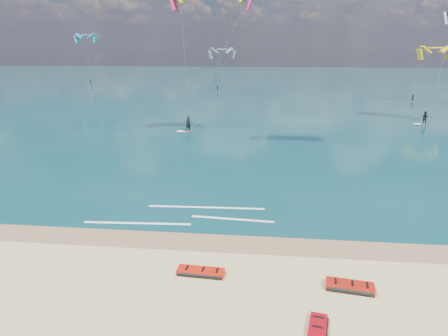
# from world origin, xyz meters

# --- Properties ---
(ground) EXTENTS (320.00, 320.00, 0.00)m
(ground) POSITION_xyz_m (0.00, 40.00, 0.00)
(ground) COLOR tan
(ground) RESTS_ON ground
(wet_sand_strip) EXTENTS (320.00, 2.40, 0.01)m
(wet_sand_strip) POSITION_xyz_m (0.00, 3.00, 0.00)
(wet_sand_strip) COLOR brown
(wet_sand_strip) RESTS_ON ground
(sea) EXTENTS (320.00, 200.00, 0.04)m
(sea) POSITION_xyz_m (0.00, 104.00, 0.02)
(sea) COLOR #0A353B
(sea) RESTS_ON ground
(packed_kite_left) EXTENTS (2.64, 1.18, 0.37)m
(packed_kite_left) POSITION_xyz_m (1.91, -0.52, 0.00)
(packed_kite_left) COLOR red
(packed_kite_left) RESTS_ON ground
(packed_kite_mid) EXTENTS (2.56, 1.47, 0.41)m
(packed_kite_mid) POSITION_xyz_m (9.15, -1.08, 0.00)
(packed_kite_mid) COLOR #A3170B
(packed_kite_mid) RESTS_ON ground
(packed_kite_right) EXTENTS (1.44, 2.43, 0.37)m
(packed_kite_right) POSITION_xyz_m (7.24, -4.42, 0.00)
(packed_kite_right) COLOR #99060F
(packed_kite_right) RESTS_ON ground
(kitesurfer_main) EXTENTS (11.70, 10.33, 18.57)m
(kitesurfer_main) POSITION_xyz_m (-3.03, 29.51, 9.46)
(kitesurfer_main) COLOR gold
(kitesurfer_main) RESTS_ON sea
(shoreline_foam) EXTENTS (12.42, 3.68, 0.01)m
(shoreline_foam) POSITION_xyz_m (0.07, 6.58, 0.04)
(shoreline_foam) COLOR white
(shoreline_foam) RESTS_ON ground
(distant_kites) EXTENTS (88.67, 32.48, 13.96)m
(distant_kites) POSITION_xyz_m (-8.85, 81.00, 5.94)
(distant_kites) COLOR yellow
(distant_kites) RESTS_ON ground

